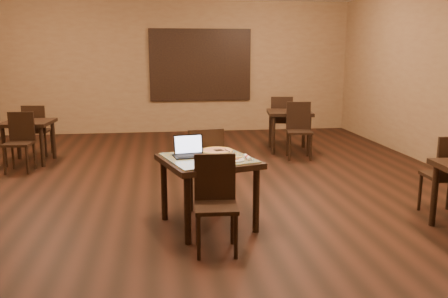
{
  "coord_description": "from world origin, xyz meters",
  "views": [
    {
      "loc": [
        -0.46,
        -6.11,
        1.88
      ],
      "look_at": [
        0.21,
        -1.22,
        0.85
      ],
      "focal_mm": 38.0,
      "sensor_mm": 36.0,
      "label": 1
    }
  ],
  "objects": [
    {
      "name": "wall_front",
      "position": [
        0.0,
        -5.0,
        1.5
      ],
      "size": [
        8.0,
        0.02,
        3.0
      ],
      "primitive_type": "cube",
      "color": "olive",
      "rests_on": "ground"
    },
    {
      "name": "napkin_roll",
      "position": [
        0.44,
        -1.36,
        0.78
      ],
      "size": [
        0.06,
        0.19,
        0.04
      ],
      "rotation": [
        0.0,
        0.0,
        0.11
      ],
      "color": "white",
      "rests_on": "tiled_table"
    },
    {
      "name": "spatula",
      "position": [
        0.18,
        -1.0,
        0.79
      ],
      "size": [
        0.16,
        0.26,
        0.01
      ],
      "primitive_type": "cube",
      "rotation": [
        0.0,
        0.0,
        0.25
      ],
      "color": "silver",
      "rests_on": "pizza_whole"
    },
    {
      "name": "other_table_b_chair_far",
      "position": [
        -2.67,
        2.68,
        0.52
      ],
      "size": [
        0.43,
        0.43,
        0.93
      ],
      "rotation": [
        0.0,
        0.0,
        3.06
      ],
      "color": "black",
      "rests_on": "ground"
    },
    {
      "name": "other_table_a",
      "position": [
        1.96,
        2.51,
        0.63
      ],
      "size": [
        0.93,
        0.93,
        0.76
      ],
      "rotation": [
        0.0,
        0.0,
        -0.16
      ],
      "color": "black",
      "rests_on": "ground"
    },
    {
      "name": "other_table_b_chair_near",
      "position": [
        -2.65,
        1.6,
        0.52
      ],
      "size": [
        0.43,
        0.43,
        0.93
      ],
      "rotation": [
        0.0,
        0.0,
        -0.09
      ],
      "color": "black",
      "rests_on": "ground"
    },
    {
      "name": "ground",
      "position": [
        0.0,
        0.0,
        0.0
      ],
      "size": [
        10.0,
        10.0,
        0.0
      ],
      "primitive_type": "plane",
      "color": "black",
      "rests_on": "ground"
    },
    {
      "name": "wall_back",
      "position": [
        0.0,
        5.0,
        1.5
      ],
      "size": [
        8.0,
        0.02,
        3.0
      ],
      "primitive_type": "cube",
      "color": "olive",
      "rests_on": "ground"
    },
    {
      "name": "chair_main_near",
      "position": [
        0.04,
        -1.84,
        0.52
      ],
      "size": [
        0.42,
        0.42,
        0.91
      ],
      "rotation": [
        0.0,
        0.0,
        -0.06
      ],
      "color": "black",
      "rests_on": "ground"
    },
    {
      "name": "pizza_pan",
      "position": [
        0.16,
        -0.98,
        0.77
      ],
      "size": [
        0.39,
        0.39,
        0.01
      ],
      "primitive_type": "cylinder",
      "color": "silver",
      "rests_on": "tiled_table"
    },
    {
      "name": "other_table_b",
      "position": [
        -2.66,
        2.14,
        0.6
      ],
      "size": [
        0.83,
        0.83,
        0.72
      ],
      "rotation": [
        0.0,
        0.0,
        -0.09
      ],
      "color": "black",
      "rests_on": "ground"
    },
    {
      "name": "plate",
      "position": [
        0.26,
        -1.4,
        0.77
      ],
      "size": [
        0.27,
        0.27,
        0.01
      ],
      "primitive_type": "cylinder",
      "color": "white",
      "rests_on": "tiled_table"
    },
    {
      "name": "pizza_whole",
      "position": [
        0.16,
        -0.98,
        0.78
      ],
      "size": [
        0.36,
        0.36,
        0.03
      ],
      "color": "beige",
      "rests_on": "pizza_pan"
    },
    {
      "name": "pizza_slice",
      "position": [
        0.26,
        -1.4,
        0.79
      ],
      "size": [
        0.18,
        0.18,
        0.02
      ],
      "primitive_type": null,
      "rotation": [
        0.0,
        0.0,
        0.1
      ],
      "color": "beige",
      "rests_on": "plate"
    },
    {
      "name": "laptop",
      "position": [
        -0.16,
        -1.12,
        0.82
      ],
      "size": [
        0.36,
        0.3,
        0.22
      ],
      "rotation": [
        0.0,
        0.0,
        0.17
      ],
      "color": "black",
      "rests_on": "tiled_table"
    },
    {
      "name": "tiled_table",
      "position": [
        0.04,
        -1.22,
        0.66
      ],
      "size": [
        1.15,
        1.15,
        0.76
      ],
      "rotation": [
        0.0,
        0.0,
        0.29
      ],
      "color": "black",
      "rests_on": "ground"
    },
    {
      "name": "chair_main_far",
      "position": [
        0.05,
        -0.6,
        0.55
      ],
      "size": [
        0.48,
        0.48,
        0.98
      ],
      "rotation": [
        0.0,
        0.0,
        3.29
      ],
      "color": "black",
      "rests_on": "ground"
    },
    {
      "name": "mural",
      "position": [
        0.5,
        4.96,
        1.55
      ],
      "size": [
        2.34,
        0.05,
        1.64
      ],
      "color": "#286792",
      "rests_on": "wall_back"
    },
    {
      "name": "other_table_a_chair_near",
      "position": [
        1.98,
        1.93,
        0.56
      ],
      "size": [
        0.49,
        0.49,
        0.99
      ],
      "rotation": [
        0.0,
        0.0,
        -0.16
      ],
      "color": "black",
      "rests_on": "ground"
    },
    {
      "name": "other_table_a_chair_far",
      "position": [
        1.95,
        3.08,
        0.56
      ],
      "size": [
        0.49,
        0.49,
        0.99
      ],
      "rotation": [
        0.0,
        0.0,
        2.98
      ],
      "color": "black",
      "rests_on": "ground"
    }
  ]
}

